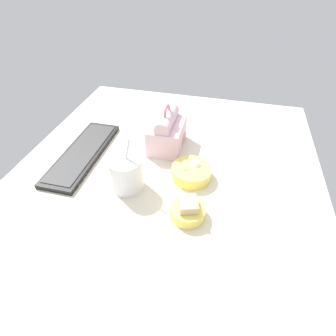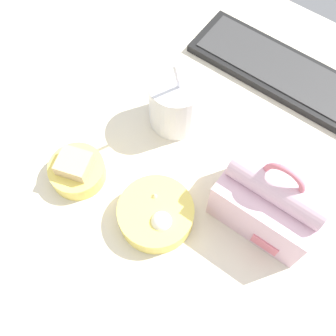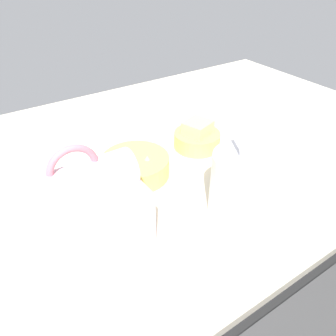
# 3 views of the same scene
# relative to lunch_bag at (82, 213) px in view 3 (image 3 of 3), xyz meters

# --- Properties ---
(desk_surface) EXTENTS (1.40, 1.10, 0.02)m
(desk_surface) POSITION_rel_lunch_bag_xyz_m (-0.22, -0.03, -0.08)
(desk_surface) COLOR beige
(desk_surface) RESTS_ON ground
(lunch_bag) EXTENTS (0.18, 0.13, 0.19)m
(lunch_bag) POSITION_rel_lunch_bag_xyz_m (0.00, 0.00, 0.00)
(lunch_bag) COLOR beige
(lunch_bag) RESTS_ON desk_surface
(soup_cup) EXTENTS (0.11, 0.11, 0.20)m
(soup_cup) POSITION_rel_lunch_bag_xyz_m (-0.26, 0.07, -0.01)
(soup_cup) COLOR silver
(soup_cup) RESTS_ON desk_surface
(bento_bowl_sandwich) EXTENTS (0.11, 0.11, 0.07)m
(bento_bowl_sandwich) POSITION_rel_lunch_bag_xyz_m (-0.33, -0.15, -0.04)
(bento_bowl_sandwich) COLOR #EFD65B
(bento_bowl_sandwich) RESTS_ON desk_surface
(bento_bowl_snacks) EXTENTS (0.14, 0.14, 0.06)m
(bento_bowl_snacks) POSITION_rel_lunch_bag_xyz_m (-0.16, -0.13, -0.05)
(bento_bowl_snacks) COLOR #EFD65B
(bento_bowl_snacks) RESTS_ON desk_surface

